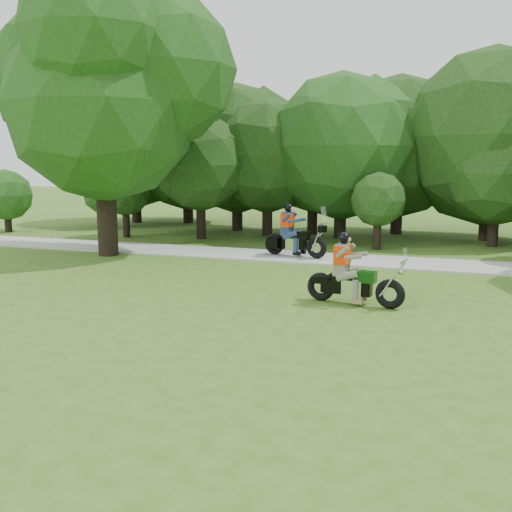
# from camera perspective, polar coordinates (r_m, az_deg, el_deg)

# --- Properties ---
(ground) EXTENTS (100.00, 100.00, 0.00)m
(ground) POSITION_cam_1_polar(r_m,az_deg,el_deg) (10.77, 15.02, -8.23)
(ground) COLOR #3A5D1A
(ground) RESTS_ON ground
(walkway) EXTENTS (60.00, 2.20, 0.06)m
(walkway) POSITION_cam_1_polar(r_m,az_deg,el_deg) (18.55, 16.70, -0.80)
(walkway) COLOR #A7A7A1
(walkway) RESTS_ON ground
(tree_line) EXTENTS (40.93, 12.50, 7.71)m
(tree_line) POSITION_cam_1_polar(r_m,az_deg,el_deg) (24.75, 20.92, 9.93)
(tree_line) COLOR black
(tree_line) RESTS_ON ground
(big_tree_west) EXTENTS (8.64, 6.56, 9.96)m
(big_tree_west) POSITION_cam_1_polar(r_m,az_deg,el_deg) (20.55, -14.74, 16.30)
(big_tree_west) COLOR black
(big_tree_west) RESTS_ON ground
(chopper_motorcycle) EXTENTS (2.29, 0.76, 1.64)m
(chopper_motorcycle) POSITION_cam_1_polar(r_m,az_deg,el_deg) (13.05, 9.38, -2.18)
(chopper_motorcycle) COLOR black
(chopper_motorcycle) RESTS_ON ground
(touring_motorcycle) EXTENTS (2.29, 1.03, 1.76)m
(touring_motorcycle) POSITION_cam_1_polar(r_m,az_deg,el_deg) (19.08, 3.56, 1.90)
(touring_motorcycle) COLOR black
(touring_motorcycle) RESTS_ON walkway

